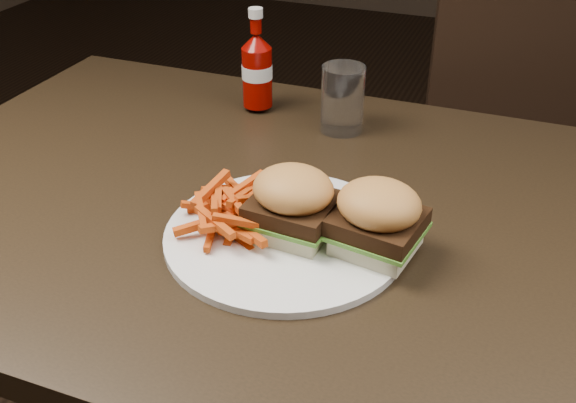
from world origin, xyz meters
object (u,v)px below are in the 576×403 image
(tumbler, at_px, (343,99))
(ketchup_bottle, at_px, (257,77))
(chair_far, at_px, (499,173))
(plate, at_px, (285,235))
(dining_table, at_px, (285,213))

(tumbler, bearing_deg, ketchup_bottle, 170.68)
(ketchup_bottle, bearing_deg, chair_far, 51.33)
(ketchup_bottle, bearing_deg, plate, -61.76)
(ketchup_bottle, relative_size, tumbler, 0.94)
(dining_table, distance_m, chair_far, 0.88)
(plate, height_order, tumbler, tumbler)
(ketchup_bottle, height_order, tumbler, ketchup_bottle)
(chair_far, height_order, plate, plate)
(plate, distance_m, tumbler, 0.34)
(dining_table, bearing_deg, chair_far, 72.07)
(dining_table, distance_m, tumbler, 0.26)
(plate, relative_size, tumbler, 2.77)
(chair_far, relative_size, plate, 1.51)
(chair_far, bearing_deg, plate, 60.12)
(chair_far, xyz_separation_m, tumbler, (-0.25, -0.55, 0.38))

